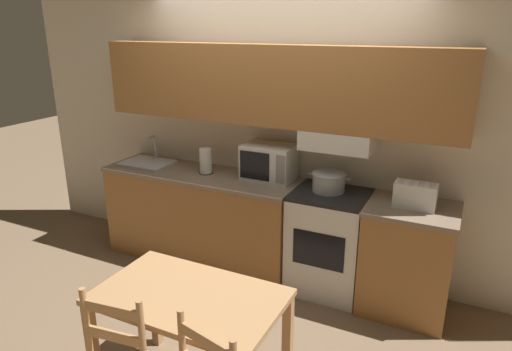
{
  "coord_description": "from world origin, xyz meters",
  "views": [
    {
      "loc": [
        1.6,
        -3.72,
        2.23
      ],
      "look_at": [
        0.05,
        -0.54,
        1.05
      ],
      "focal_mm": 32.0,
      "sensor_mm": 36.0,
      "label": 1
    }
  ],
  "objects_px": {
    "stove_range": "(328,242)",
    "toaster": "(415,195)",
    "microwave": "(269,162)",
    "paper_towel_roll": "(206,161)",
    "dining_table": "(190,310)",
    "cooking_pot": "(329,181)",
    "sink_basin": "(148,162)"
  },
  "relations": [
    {
      "from": "stove_range",
      "to": "toaster",
      "type": "relative_size",
      "value": 2.8
    },
    {
      "from": "toaster",
      "to": "stove_range",
      "type": "bearing_deg",
      "value": 178.02
    },
    {
      "from": "microwave",
      "to": "toaster",
      "type": "xyz_separation_m",
      "value": [
        1.27,
        -0.12,
        -0.06
      ]
    },
    {
      "from": "microwave",
      "to": "paper_towel_roll",
      "type": "height_order",
      "value": "microwave"
    },
    {
      "from": "stove_range",
      "to": "dining_table",
      "type": "xyz_separation_m",
      "value": [
        -0.37,
        -1.55,
        0.17
      ]
    },
    {
      "from": "toaster",
      "to": "dining_table",
      "type": "height_order",
      "value": "toaster"
    },
    {
      "from": "stove_range",
      "to": "cooking_pot",
      "type": "relative_size",
      "value": 2.5
    },
    {
      "from": "stove_range",
      "to": "dining_table",
      "type": "height_order",
      "value": "stove_range"
    },
    {
      "from": "toaster",
      "to": "paper_towel_roll",
      "type": "height_order",
      "value": "paper_towel_roll"
    },
    {
      "from": "cooking_pot",
      "to": "paper_towel_roll",
      "type": "height_order",
      "value": "paper_towel_roll"
    },
    {
      "from": "sink_basin",
      "to": "paper_towel_roll",
      "type": "bearing_deg",
      "value": 0.64
    },
    {
      "from": "toaster",
      "to": "dining_table",
      "type": "relative_size",
      "value": 0.29
    },
    {
      "from": "toaster",
      "to": "microwave",
      "type": "bearing_deg",
      "value": 174.48
    },
    {
      "from": "toaster",
      "to": "dining_table",
      "type": "bearing_deg",
      "value": -124.13
    },
    {
      "from": "cooking_pot",
      "to": "sink_basin",
      "type": "bearing_deg",
      "value": -178.4
    },
    {
      "from": "dining_table",
      "to": "microwave",
      "type": "bearing_deg",
      "value": 98.14
    },
    {
      "from": "microwave",
      "to": "stove_range",
      "type": "bearing_deg",
      "value": -9.31
    },
    {
      "from": "stove_range",
      "to": "paper_towel_roll",
      "type": "bearing_deg",
      "value": -179.77
    },
    {
      "from": "microwave",
      "to": "toaster",
      "type": "bearing_deg",
      "value": -5.52
    },
    {
      "from": "cooking_pot",
      "to": "stove_range",
      "type": "bearing_deg",
      "value": -47.49
    },
    {
      "from": "stove_range",
      "to": "microwave",
      "type": "bearing_deg",
      "value": 170.69
    },
    {
      "from": "stove_range",
      "to": "toaster",
      "type": "bearing_deg",
      "value": -1.98
    },
    {
      "from": "cooking_pot",
      "to": "dining_table",
      "type": "distance_m",
      "value": 1.66
    },
    {
      "from": "sink_basin",
      "to": "cooking_pot",
      "type": "bearing_deg",
      "value": 1.6
    },
    {
      "from": "stove_range",
      "to": "sink_basin",
      "type": "relative_size",
      "value": 1.83
    },
    {
      "from": "stove_range",
      "to": "toaster",
      "type": "xyz_separation_m",
      "value": [
        0.66,
        -0.02,
        0.55
      ]
    },
    {
      "from": "cooking_pot",
      "to": "toaster",
      "type": "height_order",
      "value": "toaster"
    },
    {
      "from": "microwave",
      "to": "dining_table",
      "type": "height_order",
      "value": "microwave"
    },
    {
      "from": "microwave",
      "to": "toaster",
      "type": "relative_size",
      "value": 1.41
    },
    {
      "from": "toaster",
      "to": "paper_towel_roll",
      "type": "xyz_separation_m",
      "value": [
        -1.87,
        0.02,
        0.02
      ]
    },
    {
      "from": "cooking_pot",
      "to": "sink_basin",
      "type": "relative_size",
      "value": 0.73
    },
    {
      "from": "paper_towel_roll",
      "to": "microwave",
      "type": "bearing_deg",
      "value": 9.86
    }
  ]
}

